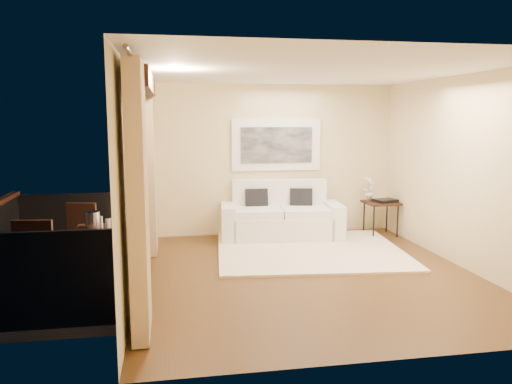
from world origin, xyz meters
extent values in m
plane|color=#543618|center=(0.00, 0.00, 0.00)|extent=(5.00, 5.00, 0.00)
plane|color=white|center=(0.00, 0.00, 2.70)|extent=(5.00, 5.00, 0.00)
plane|color=beige|center=(0.00, 2.50, 1.35)|extent=(4.50, 0.00, 4.50)
plane|color=beige|center=(0.00, -2.50, 1.35)|extent=(4.50, 0.00, 4.50)
plane|color=beige|center=(2.25, 0.00, 1.35)|extent=(0.00, 5.00, 5.00)
plane|color=beige|center=(-2.25, 1.85, 1.35)|extent=(0.00, 2.70, 2.70)
plane|color=beige|center=(-2.25, -1.85, 1.35)|extent=(0.00, 2.70, 2.70)
plane|color=beige|center=(-2.25, 0.00, 2.55)|extent=(0.00, 2.40, 2.40)
cube|color=black|center=(-2.13, 0.00, 2.52)|extent=(0.28, 2.40, 0.22)
cube|color=#605B56|center=(-3.15, 0.00, -0.06)|extent=(1.80, 2.60, 0.12)
cube|color=black|center=(-3.15, 1.27, 0.50)|extent=(1.80, 0.06, 1.00)
cube|color=black|center=(-3.15, -1.27, 0.50)|extent=(1.80, 0.06, 1.00)
cube|color=tan|center=(-2.11, 1.55, 1.32)|extent=(0.16, 0.75, 2.62)
cube|color=tan|center=(-2.11, -1.55, 1.32)|extent=(0.16, 0.75, 2.62)
cylinder|color=#4C473F|center=(-2.11, 0.00, 2.63)|extent=(0.04, 4.80, 0.04)
cube|color=white|center=(0.10, 2.47, 1.62)|extent=(1.62, 0.05, 0.92)
cube|color=black|center=(0.10, 2.44, 1.62)|extent=(1.30, 0.02, 0.64)
cube|color=#FFECCD|center=(0.35, 1.10, 0.02)|extent=(3.11, 2.77, 0.04)
cube|color=white|center=(0.10, 2.02, 0.21)|extent=(1.77, 1.06, 0.42)
cube|color=white|center=(0.13, 2.37, 0.60)|extent=(1.71, 0.38, 0.82)
cube|color=white|center=(-0.83, 2.11, 0.31)|extent=(0.33, 0.92, 0.62)
cube|color=white|center=(1.02, 1.93, 0.31)|extent=(0.33, 0.92, 0.62)
cube|color=white|center=(-0.31, 2.03, 0.49)|extent=(0.87, 0.87, 0.14)
cube|color=white|center=(0.50, 1.95, 0.49)|extent=(0.87, 0.87, 0.14)
cube|color=black|center=(-0.30, 2.26, 0.66)|extent=(0.40, 0.19, 0.41)
cube|color=black|center=(0.49, 2.18, 0.66)|extent=(0.43, 0.27, 0.41)
cube|color=black|center=(1.93, 2.00, 0.59)|extent=(0.58, 0.58, 0.04)
cylinder|color=black|center=(1.71, 1.78, 0.28)|extent=(0.03, 0.03, 0.57)
cylinder|color=black|center=(2.15, 1.78, 0.28)|extent=(0.03, 0.03, 0.57)
cylinder|color=black|center=(1.71, 2.22, 0.28)|extent=(0.03, 0.03, 0.57)
cylinder|color=black|center=(2.15, 2.22, 0.28)|extent=(0.03, 0.03, 0.57)
cube|color=black|center=(2.00, 1.96, 0.64)|extent=(0.43, 0.36, 0.05)
imported|color=white|center=(1.76, 2.14, 0.85)|extent=(0.31, 0.30, 0.49)
cube|color=black|center=(-2.67, 0.02, 0.71)|extent=(0.66, 0.66, 0.05)
cylinder|color=black|center=(-2.93, -0.23, 0.34)|extent=(0.04, 0.04, 0.68)
cylinder|color=black|center=(-2.42, -0.23, 0.34)|extent=(0.04, 0.04, 0.68)
cylinder|color=black|center=(-2.93, 0.28, 0.34)|extent=(0.04, 0.04, 0.68)
cylinder|color=black|center=(-2.42, 0.28, 0.34)|extent=(0.04, 0.04, 0.68)
cube|color=black|center=(-2.97, 0.85, 0.44)|extent=(0.50, 0.50, 0.05)
cube|color=black|center=(-3.01, 0.67, 0.69)|extent=(0.41, 0.14, 0.54)
cylinder|color=black|center=(-2.77, 0.97, 0.21)|extent=(0.03, 0.03, 0.42)
cylinder|color=black|center=(-3.09, 1.05, 0.21)|extent=(0.03, 0.03, 0.42)
cylinder|color=black|center=(-2.85, 0.65, 0.21)|extent=(0.03, 0.03, 0.42)
cylinder|color=black|center=(-3.17, 0.73, 0.21)|extent=(0.03, 0.03, 0.42)
cube|color=black|center=(-3.33, -0.87, 0.46)|extent=(0.48, 0.48, 0.05)
cube|color=black|center=(-3.30, -0.68, 0.72)|extent=(0.43, 0.11, 0.56)
cylinder|color=black|center=(-3.52, -1.02, 0.22)|extent=(0.03, 0.03, 0.44)
cylinder|color=black|center=(-3.18, -1.07, 0.22)|extent=(0.03, 0.03, 0.44)
cylinder|color=black|center=(-3.48, -0.68, 0.22)|extent=(0.03, 0.03, 0.44)
cylinder|color=black|center=(-3.13, -0.72, 0.22)|extent=(0.03, 0.03, 0.44)
cylinder|color=silver|center=(-2.78, 0.08, 0.83)|extent=(0.18, 0.18, 0.20)
cylinder|color=red|center=(-2.61, 0.18, 0.77)|extent=(0.06, 0.06, 0.07)
cylinder|color=silver|center=(-2.65, -0.14, 0.82)|extent=(0.04, 0.04, 0.18)
cylinder|color=silver|center=(-2.58, -0.02, 0.79)|extent=(0.06, 0.06, 0.12)
cylinder|color=silver|center=(-2.53, 0.01, 0.79)|extent=(0.06, 0.06, 0.12)
camera|label=1|loc=(-1.81, -6.33, 2.10)|focal=35.00mm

